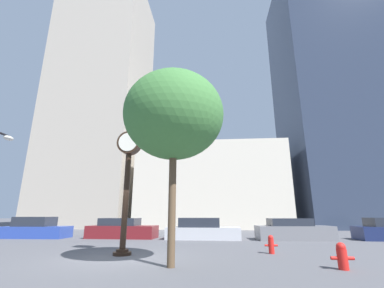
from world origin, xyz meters
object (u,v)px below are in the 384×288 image
car_grey (293,231)px  bare_tree (174,116)px  fire_hydrant_near (271,244)px  street_clock (128,170)px  fire_hydrant_far (342,256)px  car_silver (202,230)px  car_maroon (122,230)px  car_blue (36,229)px

car_grey → bare_tree: bare_tree is taller
fire_hydrant_near → bare_tree: bearing=-139.0°
street_clock → fire_hydrant_far: bearing=-16.4°
car_silver → car_grey: bearing=1.5°
car_grey → car_silver: bearing=176.9°
car_silver → car_grey: car_silver is taller
car_silver → car_grey: 5.70m
car_maroon → car_silver: 5.49m
street_clock → car_silver: (2.81, 7.03, -2.80)m
car_maroon → car_grey: (11.18, -0.37, 0.01)m
street_clock → fire_hydrant_near: (5.89, 0.89, -2.99)m
car_maroon → fire_hydrant_far: car_maroon is taller
street_clock → car_maroon: bearing=109.9°
car_grey → fire_hydrant_far: bearing=-100.4°
street_clock → car_blue: street_clock is taller
car_blue → bare_tree: bearing=-41.4°
street_clock → car_grey: 11.36m
car_silver → car_blue: bearing=-177.9°
car_blue → car_grey: bearing=-1.0°
car_maroon → fire_hydrant_near: 10.73m
bare_tree → fire_hydrant_far: bearing=1.2°
car_grey → bare_tree: size_ratio=0.72×
car_grey → bare_tree: bearing=-126.7°
fire_hydrant_far → bare_tree: size_ratio=0.12×
street_clock → fire_hydrant_far: 8.15m
street_clock → car_silver: 8.07m
car_grey → fire_hydrant_near: size_ratio=6.46×
car_blue → car_silver: bearing=-0.8°
car_blue → fire_hydrant_far: car_blue is taller
car_grey → fire_hydrant_near: car_grey is taller
car_silver → fire_hydrant_far: 10.20m
bare_tree → car_blue: bearing=139.6°
car_maroon → street_clock: bearing=-68.0°
car_blue → car_silver: (11.38, 0.04, -0.02)m
car_grey → fire_hydrant_near: 6.64m
car_blue → car_maroon: bearing=2.6°
street_clock → car_grey: size_ratio=1.11×
street_clock → car_blue: (-8.57, 6.99, -2.78)m
car_blue → fire_hydrant_far: (15.85, -9.13, -0.20)m
car_maroon → car_silver: car_silver is taller
street_clock → fire_hydrant_near: bearing=8.6°
street_clock → car_maroon: size_ratio=1.11×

